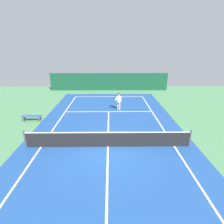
{
  "coord_description": "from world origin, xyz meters",
  "views": [
    {
      "loc": [
        0.15,
        -9.86,
        5.83
      ],
      "look_at": [
        0.29,
        3.83,
        0.9
      ],
      "focal_mm": 29.26,
      "sensor_mm": 36.0,
      "label": 1
    }
  ],
  "objects_px": {
    "tennis_player": "(119,100)",
    "courtside_bench": "(32,117)",
    "tennis_ball_near_player": "(135,107)",
    "parked_car": "(105,82)",
    "tennis_net": "(108,139)"
  },
  "relations": [
    {
      "from": "courtside_bench",
      "to": "tennis_ball_near_player",
      "type": "bearing_deg",
      "value": 20.77
    },
    {
      "from": "tennis_player",
      "to": "parked_car",
      "type": "relative_size",
      "value": 0.39
    },
    {
      "from": "tennis_player",
      "to": "tennis_ball_near_player",
      "type": "distance_m",
      "value": 2.05
    },
    {
      "from": "tennis_player",
      "to": "tennis_ball_near_player",
      "type": "height_order",
      "value": "tennis_player"
    },
    {
      "from": "tennis_ball_near_player",
      "to": "courtside_bench",
      "type": "distance_m",
      "value": 9.62
    },
    {
      "from": "parked_car",
      "to": "courtside_bench",
      "type": "xyz_separation_m",
      "value": [
        -5.62,
        -13.27,
        -0.46
      ]
    },
    {
      "from": "parked_car",
      "to": "courtside_bench",
      "type": "distance_m",
      "value": 14.42
    },
    {
      "from": "courtside_bench",
      "to": "parked_car",
      "type": "bearing_deg",
      "value": 67.05
    },
    {
      "from": "tennis_net",
      "to": "tennis_player",
      "type": "relative_size",
      "value": 6.17
    },
    {
      "from": "tennis_net",
      "to": "parked_car",
      "type": "relative_size",
      "value": 2.41
    },
    {
      "from": "tennis_net",
      "to": "courtside_bench",
      "type": "relative_size",
      "value": 6.33
    },
    {
      "from": "tennis_ball_near_player",
      "to": "parked_car",
      "type": "relative_size",
      "value": 0.02
    },
    {
      "from": "tennis_player",
      "to": "courtside_bench",
      "type": "distance_m",
      "value": 7.8
    },
    {
      "from": "parked_car",
      "to": "tennis_ball_near_player",
      "type": "bearing_deg",
      "value": -70.93
    },
    {
      "from": "tennis_ball_near_player",
      "to": "parked_car",
      "type": "xyz_separation_m",
      "value": [
        -3.37,
        9.86,
        0.81
      ]
    }
  ]
}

